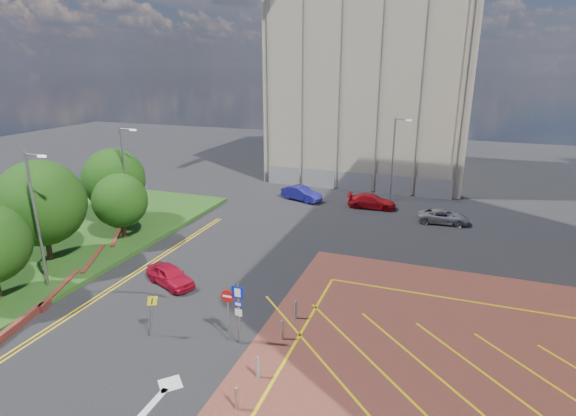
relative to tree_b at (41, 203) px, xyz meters
The scene contains 18 objects.
ground 16.83m from the tree_b, 17.88° to the right, with size 140.00×140.00×0.00m, color black.
grass_bed 4.89m from the tree_b, 158.20° to the left, with size 14.00×32.00×0.30m, color #244716.
retaining_wall 6.24m from the tree_b, 39.04° to the right, with size 6.06×20.33×0.40m.
tree_b is the anchor object (origin of this frame).
tree_c 5.49m from the tree_b, 68.20° to the left, with size 4.00×4.00×4.90m.
tree_d 8.07m from the tree_b, 97.13° to the left, with size 5.00×5.00×6.08m.
lamp_left_near 4.32m from the tree_b, 44.25° to the right, with size 1.53×0.16×8.00m.
lamp_left_far 7.10m from the tree_b, 81.23° to the left, with size 1.53×0.16×8.00m.
lamp_back 30.21m from the tree_b, 49.59° to the left, with size 1.53×0.16×8.00m.
sign_cluster 16.46m from the tree_b, 14.26° to the right, with size 1.17×0.12×3.20m.
warning_sign 13.04m from the tree_b, 22.68° to the right, with size 0.65×0.40×2.25m.
bollard_row 19.38m from the tree_b, 20.53° to the right, with size 0.14×11.14×0.90m.
construction_building 38.87m from the tree_b, 66.11° to the left, with size 21.20×19.20×22.00m, color #ADA58D.
construction_fence 30.13m from the tree_b, 56.58° to the left, with size 21.60×0.06×2.00m, color gray.
car_red_left 10.07m from the tree_b, ahead, with size 1.45×3.61×1.23m, color red.
car_blue_back 23.06m from the tree_b, 60.33° to the left, with size 1.45×4.17×1.37m, color navy.
car_red_back 27.03m from the tree_b, 47.08° to the left, with size 1.80×4.44×1.29m, color red.
car_silver_back 30.42m from the tree_b, 35.32° to the left, with size 1.91×4.15×1.15m, color #9B9BA2.
Camera 1 is at (8.97, -15.67, 12.76)m, focal length 28.00 mm.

